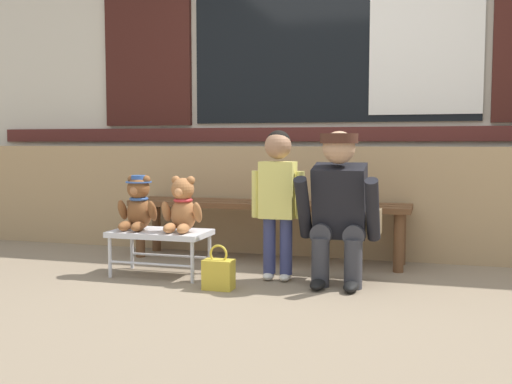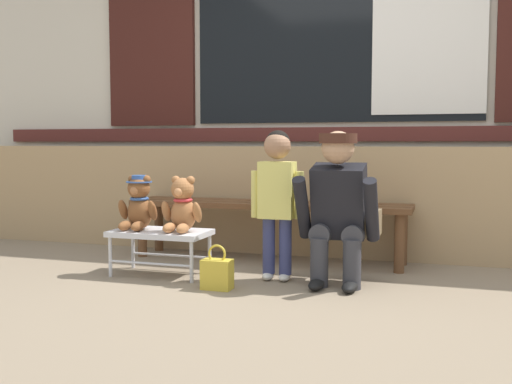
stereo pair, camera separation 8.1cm
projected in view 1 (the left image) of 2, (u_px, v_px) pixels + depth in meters
name	position (u px, v px, depth m)	size (l,w,h in m)	color
ground_plane	(274.00, 299.00, 3.42)	(60.00, 60.00, 0.00)	#84725B
brick_low_wall	(321.00, 201.00, 4.75)	(6.86, 0.25, 0.85)	tan
shop_facade	(334.00, 49.00, 5.14)	(7.00, 0.26, 3.33)	beige
wooden_bench_long	(267.00, 211.00, 4.50)	(2.10, 0.40, 0.44)	brown
small_display_bench	(160.00, 236.00, 4.00)	(0.64, 0.36, 0.30)	silver
teddy_bear_with_hat	(138.00, 204.00, 4.03)	(0.28, 0.27, 0.36)	brown
teddy_bear_plain	(182.00, 207.00, 3.94)	(0.28, 0.26, 0.36)	#A86B3D
child_standing	(278.00, 188.00, 3.85)	(0.35, 0.18, 0.96)	navy
adult_crouching	(341.00, 208.00, 3.73)	(0.50, 0.49, 0.95)	#333338
handbag_on_ground	(219.00, 274.00, 3.63)	(0.18, 0.11, 0.27)	gold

